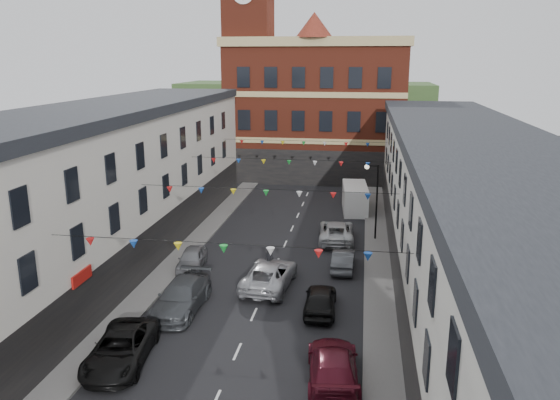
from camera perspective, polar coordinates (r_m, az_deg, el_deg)
The scene contains 19 objects.
ground at distance 30.86m, azimuth -2.75°, elevation -11.87°, with size 160.00×160.00×0.00m, color black.
pavement_left at distance 34.47m, azimuth -13.53°, elevation -9.20°, with size 1.80×64.00×0.15m, color #605E5B.
pavement_right at distance 32.12m, azimuth 10.36°, elevation -10.84°, with size 1.80×64.00×0.15m, color #605E5B.
terrace_left at distance 34.09m, azimuth -22.31°, elevation -0.78°, with size 8.40×56.00×10.70m.
terrace_right at distance 30.05m, azimuth 20.17°, elevation -3.54°, with size 8.40×56.00×9.70m.
civic_building at distance 65.49m, azimuth 3.89°, elevation 9.61°, with size 20.60×13.30×18.50m.
clock_tower at distance 63.45m, azimuth -3.27°, elevation 15.61°, with size 5.60×5.60×30.00m.
distant_hill at distance 90.01m, azimuth 2.65°, elevation 8.96°, with size 40.00×14.00×10.00m, color #314F24.
street_lamp at distance 42.22m, azimuth 9.78°, elevation 0.88°, with size 1.10×0.36×6.00m.
car_left_c at distance 27.10m, azimuth -16.32°, elevation -14.67°, with size 2.49×5.41×1.50m, color black.
car_left_d at distance 31.47m, azimuth -10.25°, elevation -9.90°, with size 2.29×5.63×1.63m, color #43474B.
car_left_e at distance 37.36m, azimuth -9.21°, elevation -6.08°, with size 1.61×4.01×1.37m, color gray.
car_right_c at distance 24.83m, azimuth 5.57°, elevation -16.92°, with size 2.20×5.40×1.57m, color #5B1221.
car_right_d at distance 30.91m, azimuth 4.24°, elevation -10.34°, with size 1.73×4.30×1.47m, color black.
car_right_e at distance 36.98m, azimuth 6.63°, elevation -6.22°, with size 1.42×4.08×1.34m, color #474A4E.
car_right_f at distance 42.48m, azimuth 5.90°, elevation -3.28°, with size 2.59×5.61×1.56m, color silver.
moving_car at distance 33.99m, azimuth -1.13°, elevation -7.79°, with size 2.68×5.81×1.62m, color #A5A6AC.
white_van at distance 50.92m, azimuth 7.83°, elevation 0.20°, with size 2.13×5.55×2.45m, color white.
pedestrian at distance 35.63m, azimuth -1.17°, elevation -6.44°, with size 0.70×0.46×1.93m, color black.
Camera 1 is at (5.67, -27.06, 13.71)m, focal length 35.00 mm.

